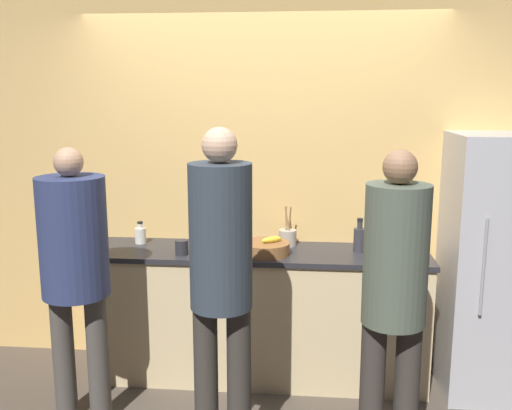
# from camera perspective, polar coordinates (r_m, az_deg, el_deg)

# --- Properties ---
(ground_plane) EXTENTS (14.00, 14.00, 0.00)m
(ground_plane) POSITION_cam_1_polar(r_m,az_deg,el_deg) (3.94, -0.19, -18.69)
(ground_plane) COLOR #4C4238
(wall_back) EXTENTS (5.20, 0.06, 2.60)m
(wall_back) POSITION_cam_1_polar(r_m,az_deg,el_deg) (4.08, 0.64, 1.80)
(wall_back) COLOR #E0B266
(wall_back) RESTS_ON ground_plane
(counter) EXTENTS (2.29, 0.59, 0.91)m
(counter) POSITION_cam_1_polar(r_m,az_deg,el_deg) (4.04, 0.27, -10.73)
(counter) COLOR beige
(counter) RESTS_ON ground_plane
(refrigerator) EXTENTS (0.73, 0.63, 1.71)m
(refrigerator) POSITION_cam_1_polar(r_m,az_deg,el_deg) (4.05, 23.45, -5.63)
(refrigerator) COLOR #B7B7BC
(refrigerator) RESTS_ON ground_plane
(person_left) EXTENTS (0.39, 0.39, 1.67)m
(person_left) POSITION_cam_1_polar(r_m,az_deg,el_deg) (3.48, -17.68, -5.14)
(person_left) COLOR #4C4742
(person_left) RESTS_ON ground_plane
(person_center) EXTENTS (0.33, 0.33, 1.80)m
(person_center) POSITION_cam_1_polar(r_m,az_deg,el_deg) (2.97, -3.50, -6.57)
(person_center) COLOR #38332D
(person_center) RESTS_ON ground_plane
(person_right) EXTENTS (0.32, 0.32, 1.70)m
(person_right) POSITION_cam_1_polar(r_m,az_deg,el_deg) (2.98, 13.65, -8.15)
(person_right) COLOR #38332D
(person_right) RESTS_ON ground_plane
(fruit_bowl) EXTENTS (0.32, 0.32, 0.12)m
(fruit_bowl) POSITION_cam_1_polar(r_m,az_deg,el_deg) (3.78, 1.00, -4.33)
(fruit_bowl) COLOR brown
(fruit_bowl) RESTS_ON counter
(utensil_crock) EXTENTS (0.12, 0.12, 0.28)m
(utensil_crock) POSITION_cam_1_polar(r_m,az_deg,el_deg) (3.99, 3.18, -3.20)
(utensil_crock) COLOR #ADA393
(utensil_crock) RESTS_ON counter
(bottle_dark) EXTENTS (0.08, 0.08, 0.23)m
(bottle_dark) POSITION_cam_1_polar(r_m,az_deg,el_deg) (3.89, 10.30, -3.33)
(bottle_dark) COLOR #333338
(bottle_dark) RESTS_ON counter
(bottle_clear) EXTENTS (0.08, 0.08, 0.16)m
(bottle_clear) POSITION_cam_1_polar(r_m,az_deg,el_deg) (4.13, -11.48, -2.93)
(bottle_clear) COLOR silver
(bottle_clear) RESTS_ON counter
(cup_black) EXTENTS (0.09, 0.09, 0.10)m
(cup_black) POSITION_cam_1_polar(r_m,az_deg,el_deg) (3.80, -7.44, -4.22)
(cup_black) COLOR #28282D
(cup_black) RESTS_ON counter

